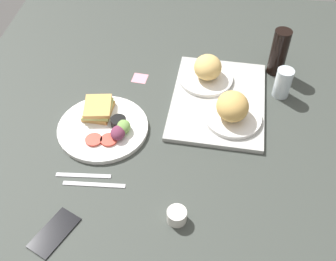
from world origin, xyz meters
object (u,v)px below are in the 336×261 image
object	(u,v)px
bread_plate_near	(207,71)
espresso_cup	(177,216)
fork	(83,175)
sticky_note	(140,78)
cell_phone	(54,232)
serving_tray	(218,100)
knife	(94,184)
plate_with_salad	(104,124)
drinking_glass	(283,83)
bread_plate_far	(233,110)
soda_bottle	(279,52)

from	to	relation	value
bread_plate_near	espresso_cup	xyz separation A→B (cm)	(60.42, -6.17, -3.32)
fork	sticky_note	distance (cm)	49.01
cell_phone	sticky_note	distance (cm)	69.10
sticky_note	fork	bearing A→B (deg)	-12.26
serving_tray	cell_phone	distance (cm)	72.30
knife	sticky_note	size ratio (longest dim) A/B	3.39
plate_with_salad	sticky_note	distance (cm)	28.44
knife	drinking_glass	bearing A→B (deg)	36.30
cell_phone	sticky_note	world-z (taller)	cell_phone
bread_plate_near	bread_plate_far	size ratio (longest dim) A/B	1.04
drinking_glass	cell_phone	bearing A→B (deg)	-46.34
drinking_glass	knife	xyz separation A→B (cm)	(46.78, -59.43, -5.36)
drinking_glass	knife	bearing A→B (deg)	-51.79
plate_with_salad	espresso_cup	xyz separation A→B (cm)	(33.03, 27.36, 0.37)
espresso_cup	cell_phone	xyz separation A→B (cm)	(7.47, -33.00, -1.60)
bread_plate_near	espresso_cup	bearing A→B (deg)	-5.84
soda_bottle	espresso_cup	bearing A→B (deg)	-25.13
fork	cell_phone	bearing A→B (deg)	-102.24
bread_plate_far	drinking_glass	bearing A→B (deg)	131.22
espresso_cup	fork	xyz separation A→B (cm)	(-12.38, -29.76, -1.75)
bread_plate_near	sticky_note	xyz separation A→B (cm)	(0.15, -25.53, -5.26)
bread_plate_far	soda_bottle	bearing A→B (deg)	149.66
bread_plate_near	sticky_note	bearing A→B (deg)	-89.67
espresso_cup	cell_phone	world-z (taller)	espresso_cup
plate_with_salad	fork	world-z (taller)	plate_with_salad
bread_plate_far	espresso_cup	bearing A→B (deg)	-20.99
serving_tray	bread_plate_far	size ratio (longest dim) A/B	2.30
knife	fork	bearing A→B (deg)	141.22
plate_with_salad	knife	world-z (taller)	plate_with_salad
fork	bread_plate_near	bearing A→B (deg)	50.21
cell_phone	serving_tray	bearing A→B (deg)	169.00
bread_plate_far	soda_bottle	size ratio (longest dim) A/B	1.06
knife	bread_plate_far	bearing A→B (deg)	34.88
plate_with_salad	cell_phone	distance (cm)	40.90
bread_plate_near	fork	distance (cm)	60.21
bread_plate_far	sticky_note	xyz separation A→B (cm)	(-20.11, -34.77, -5.70)
espresso_cup	soda_bottle	bearing A→B (deg)	154.87
bread_plate_far	sticky_note	distance (cm)	40.57
bread_plate_near	drinking_glass	size ratio (longest dim) A/B	1.82
bread_plate_near	soda_bottle	world-z (taller)	soda_bottle
soda_bottle	knife	world-z (taller)	soda_bottle
soda_bottle	knife	size ratio (longest dim) A/B	0.97
fork	knife	world-z (taller)	same
cell_phone	knife	bearing A→B (deg)	-176.88
plate_with_salad	fork	distance (cm)	20.83
cell_phone	bread_plate_near	bearing A→B (deg)	176.37
sticky_note	drinking_glass	bearing A→B (deg)	85.56
drinking_glass	sticky_note	xyz separation A→B (cm)	(-4.12, -53.02, -5.55)
drinking_glass	fork	distance (cm)	77.26
fork	espresso_cup	bearing A→B (deg)	-25.57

